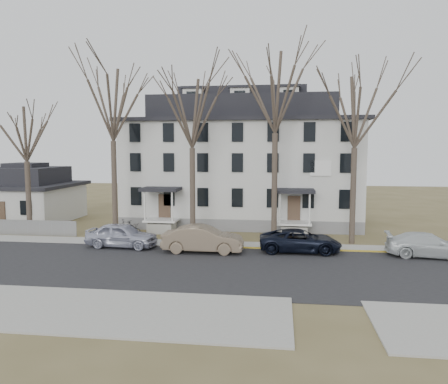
# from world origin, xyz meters

# --- Properties ---
(ground) EXTENTS (120.00, 120.00, 0.00)m
(ground) POSITION_xyz_m (0.00, 0.00, 0.00)
(ground) COLOR brown
(ground) RESTS_ON ground
(main_road) EXTENTS (120.00, 10.00, 0.04)m
(main_road) POSITION_xyz_m (0.00, 2.00, 0.00)
(main_road) COLOR #27272A
(main_road) RESTS_ON ground
(far_sidewalk) EXTENTS (120.00, 2.00, 0.08)m
(far_sidewalk) POSITION_xyz_m (0.00, 8.00, 0.00)
(far_sidewalk) COLOR #A09F97
(far_sidewalk) RESTS_ON ground
(near_sidewalk_left) EXTENTS (20.00, 5.00, 0.08)m
(near_sidewalk_left) POSITION_xyz_m (-8.00, -5.00, 0.00)
(near_sidewalk_left) COLOR #A09F97
(near_sidewalk_left) RESTS_ON ground
(yellow_curb) EXTENTS (14.00, 0.25, 0.06)m
(yellow_curb) POSITION_xyz_m (5.00, 7.10, 0.00)
(yellow_curb) COLOR gold
(yellow_curb) RESTS_ON ground
(boarding_house) EXTENTS (20.80, 12.36, 12.05)m
(boarding_house) POSITION_xyz_m (-2.00, 17.95, 5.38)
(boarding_house) COLOR slate
(boarding_house) RESTS_ON ground
(small_house) EXTENTS (8.70, 8.70, 5.00)m
(small_house) POSITION_xyz_m (-22.00, 16.00, 2.25)
(small_house) COLOR beige
(small_house) RESTS_ON ground
(tree_far_left) EXTENTS (8.40, 8.40, 13.72)m
(tree_far_left) POSITION_xyz_m (-11.00, 9.80, 10.34)
(tree_far_left) COLOR #473B31
(tree_far_left) RESTS_ON ground
(tree_mid_left) EXTENTS (7.80, 7.80, 12.74)m
(tree_mid_left) POSITION_xyz_m (-5.00, 9.80, 9.60)
(tree_mid_left) COLOR #473B31
(tree_mid_left) RESTS_ON ground
(tree_center) EXTENTS (9.00, 9.00, 14.70)m
(tree_center) POSITION_xyz_m (1.00, 9.80, 11.08)
(tree_center) COLOR #473B31
(tree_center) RESTS_ON ground
(tree_mid_right) EXTENTS (7.80, 7.80, 12.74)m
(tree_mid_right) POSITION_xyz_m (6.50, 9.80, 9.60)
(tree_mid_right) COLOR #473B31
(tree_mid_right) RESTS_ON ground
(tree_bungalow) EXTENTS (6.60, 6.60, 10.78)m
(tree_bungalow) POSITION_xyz_m (-18.00, 9.80, 8.12)
(tree_bungalow) COLOR #473B31
(tree_bungalow) RESTS_ON ground
(car_silver) EXTENTS (4.97, 2.29, 1.65)m
(car_silver) POSITION_xyz_m (-9.21, 6.37, 0.82)
(car_silver) COLOR #B6B9CD
(car_silver) RESTS_ON ground
(car_tan) EXTENTS (5.23, 1.87, 1.72)m
(car_tan) POSITION_xyz_m (-3.50, 5.69, 0.86)
(car_tan) COLOR #756450
(car_tan) RESTS_ON ground
(car_navy) EXTENTS (5.29, 2.52, 1.46)m
(car_navy) POSITION_xyz_m (2.75, 6.59, 0.73)
(car_navy) COLOR black
(car_navy) RESTS_ON ground
(car_white) EXTENTS (5.22, 2.54, 1.46)m
(car_white) POSITION_xyz_m (10.54, 6.27, 0.73)
(car_white) COLOR silver
(car_white) RESTS_ON ground
(bicycle_left) EXTENTS (1.92, 1.28, 0.95)m
(bicycle_left) POSITION_xyz_m (-9.93, 10.39, 0.48)
(bicycle_left) COLOR black
(bicycle_left) RESTS_ON ground
(bicycle_right) EXTENTS (1.81, 0.99, 1.05)m
(bicycle_right) POSITION_xyz_m (-10.73, 11.34, 0.52)
(bicycle_right) COLOR black
(bicycle_right) RESTS_ON ground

